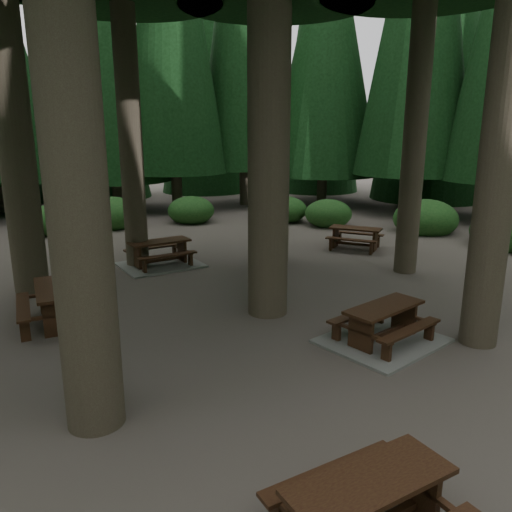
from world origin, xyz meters
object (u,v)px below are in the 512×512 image
object	(u,v)px
picnic_table_a	(383,330)
picnic_table_c	(160,257)
picnic_table_b	(55,299)
picnic_table_d	(355,235)
picnic_table_e	(369,501)

from	to	relation	value
picnic_table_a	picnic_table_c	xyz separation A→B (m)	(-3.21, 6.66, 0.01)
picnic_table_b	picnic_table_d	bearing A→B (deg)	-73.97
picnic_table_a	picnic_table_e	distance (m)	4.84
picnic_table_a	picnic_table_b	distance (m)	6.52
picnic_table_a	picnic_table_c	size ratio (longest dim) A/B	1.02
picnic_table_a	picnic_table_e	xyz separation A→B (m)	(-2.69, -4.01, 0.24)
picnic_table_e	picnic_table_d	bearing A→B (deg)	49.45
picnic_table_a	picnic_table_e	size ratio (longest dim) A/B	1.37
picnic_table_c	picnic_table_e	xyz separation A→B (m)	(0.51, -10.67, 0.23)
picnic_table_b	picnic_table_e	size ratio (longest dim) A/B	1.01
picnic_table_b	picnic_table_e	xyz separation A→B (m)	(3.14, -6.93, -0.03)
picnic_table_a	picnic_table_d	size ratio (longest dim) A/B	1.25
picnic_table_c	picnic_table_e	world-z (taller)	picnic_table_c
picnic_table_a	picnic_table_d	bearing A→B (deg)	42.70
picnic_table_b	picnic_table_c	bearing A→B (deg)	-42.06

